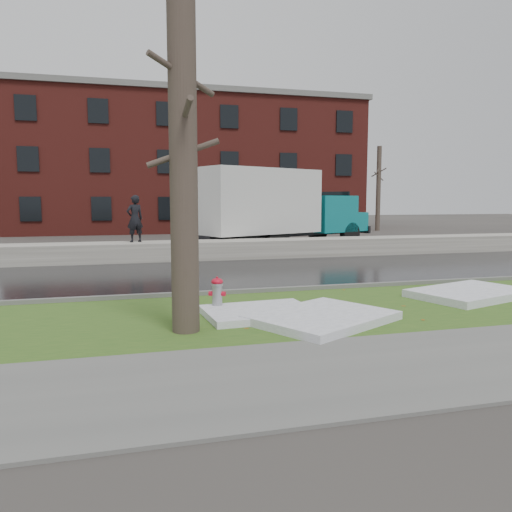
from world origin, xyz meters
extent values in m
plane|color=#47423D|center=(0.00, 0.00, 0.00)|extent=(120.00, 120.00, 0.00)
cube|color=#2B501A|center=(0.00, -1.25, 0.02)|extent=(60.00, 4.50, 0.04)
cube|color=slate|center=(0.00, -5.00, 0.03)|extent=(60.00, 3.00, 0.05)
cube|color=black|center=(0.00, 4.50, 0.01)|extent=(60.00, 7.00, 0.03)
cube|color=slate|center=(0.00, 13.00, 0.01)|extent=(60.00, 9.00, 0.03)
cube|color=slate|center=(0.00, 1.00, 0.07)|extent=(60.00, 0.15, 0.14)
cube|color=beige|center=(0.00, 8.70, 0.38)|extent=(60.00, 1.60, 0.75)
cube|color=maroon|center=(2.00, 30.00, 5.00)|extent=(26.00, 12.00, 10.00)
cylinder|color=brown|center=(-6.00, 26.00, 3.25)|extent=(0.36, 0.36, 6.50)
cylinder|color=brown|center=(-6.00, 26.00, 4.20)|extent=(0.84, 1.62, 0.73)
cylinder|color=brown|center=(-6.00, 26.00, 5.10)|extent=(1.08, 1.26, 0.66)
cylinder|color=brown|center=(-6.00, 26.00, 3.60)|extent=(1.40, 0.61, 0.63)
cylinder|color=brown|center=(16.00, 24.00, 3.25)|extent=(0.36, 0.36, 6.50)
cylinder|color=brown|center=(16.00, 24.00, 4.20)|extent=(0.84, 1.62, 0.73)
cylinder|color=brown|center=(16.00, 24.00, 5.10)|extent=(1.08, 1.26, 0.66)
cylinder|color=brown|center=(16.00, 24.00, 3.60)|extent=(1.40, 0.61, 0.63)
cylinder|color=#98999F|center=(-1.39, -0.93, 0.36)|extent=(0.28, 0.28, 0.65)
ellipsoid|color=red|center=(-1.39, -0.93, 0.69)|extent=(0.33, 0.33, 0.15)
cylinder|color=red|center=(-1.39, -0.93, 0.77)|extent=(0.06, 0.06, 0.05)
cylinder|color=red|center=(-1.51, -0.88, 0.43)|extent=(0.12, 0.13, 0.10)
cylinder|color=red|center=(-1.27, -0.98, 0.43)|extent=(0.12, 0.13, 0.10)
cylinder|color=#98999F|center=(-1.34, -0.80, 0.43)|extent=(0.16, 0.14, 0.13)
cylinder|color=brown|center=(-2.23, -2.33, 3.13)|extent=(0.64, 0.64, 6.17)
cylinder|color=brown|center=(-2.23, -2.33, 3.74)|extent=(0.19, 1.53, 0.64)
cylinder|color=brown|center=(-2.23, -2.33, 4.54)|extent=(1.25, 0.74, 0.58)
cylinder|color=brown|center=(-2.23, -2.33, 3.22)|extent=(1.28, 0.15, 0.55)
cube|color=black|center=(4.16, 12.28, 0.72)|extent=(8.56, 4.65, 0.24)
cube|color=silver|center=(2.85, 11.69, 2.33)|extent=(6.61, 4.99, 3.00)
cube|color=#0E787E|center=(7.05, 13.57, 1.67)|extent=(3.42, 3.48, 1.89)
cube|color=#0E787E|center=(8.52, 14.23, 1.22)|extent=(2.22, 2.78, 1.00)
cube|color=black|center=(7.76, 13.89, 2.33)|extent=(0.99, 2.06, 1.00)
cube|color=black|center=(-0.50, 10.19, 0.36)|extent=(2.28, 1.99, 0.75)
cylinder|color=black|center=(8.29, 12.85, 0.61)|extent=(1.25, 0.80, 1.22)
cylinder|color=black|center=(7.34, 14.98, 0.61)|extent=(1.25, 0.80, 1.22)
cylinder|color=black|center=(3.63, 10.76, 0.61)|extent=(1.25, 0.80, 1.22)
cylinder|color=black|center=(2.67, 12.89, 0.61)|extent=(1.25, 0.80, 1.22)
cylinder|color=black|center=(2.01, 10.03, 0.61)|extent=(1.25, 0.80, 1.22)
cylinder|color=black|center=(1.05, 12.16, 0.61)|extent=(1.25, 0.80, 1.22)
imported|color=black|center=(-2.81, 8.89, 1.67)|extent=(0.79, 0.67, 1.83)
cube|color=white|center=(0.43, -2.30, 0.12)|extent=(3.24, 3.01, 0.16)
cube|color=white|center=(-0.63, -1.51, 0.11)|extent=(2.31, 1.75, 0.14)
cube|color=white|center=(4.89, -0.92, 0.13)|extent=(3.21, 2.55, 0.18)
camera|label=1|loc=(-3.29, -11.18, 2.41)|focal=35.00mm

